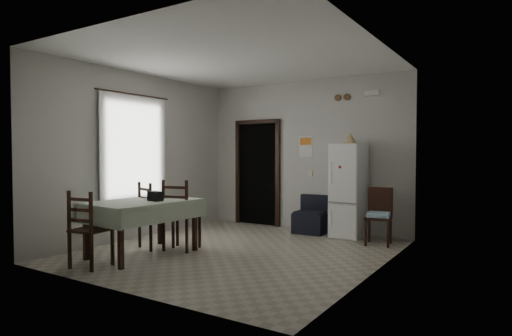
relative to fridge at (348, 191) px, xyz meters
The scene contains 25 objects.
ground 2.34m from the fridge, 118.11° to the right, with size 4.50×4.50×0.00m, color #A69B87.
ceiling 3.01m from the fridge, 118.11° to the right, with size 4.20×4.50×0.02m, color white, non-canonical shape.
wall_back 1.25m from the fridge, 162.75° to the left, with size 4.20×0.02×2.90m, color beige, non-canonical shape.
wall_front 4.35m from the fridge, 103.85° to the right, with size 4.20×0.02×2.90m, color beige, non-canonical shape.
wall_left 3.73m from the fridge, 148.35° to the right, with size 0.02×4.50×2.90m, color beige, non-canonical shape.
wall_right 2.29m from the fridge, 61.01° to the right, with size 0.02×4.50×2.90m, color beige, non-canonical shape.
doorway 2.16m from the fridge, 165.89° to the left, with size 1.06×0.52×2.22m.
window_recess 3.90m from the fridge, 146.19° to the right, with size 0.10×1.20×1.60m, color silver.
curtain 3.81m from the fridge, 145.25° to the right, with size 0.02×1.45×1.85m, color silver.
curtain_rod 4.09m from the fridge, 145.17° to the right, with size 0.02×0.02×1.60m, color black.
calendar 1.30m from the fridge, 162.57° to the left, with size 0.28×0.02×0.40m, color white.
calendar_image 1.36m from the fridge, 162.89° to the left, with size 0.24×0.01×0.14m, color orange.
light_switch 0.97m from the fridge, 160.73° to the left, with size 0.08×0.02×0.12m, color beige.
vent_left 1.75m from the fridge, 137.33° to the left, with size 0.12×0.12×0.03m, color brown.
vent_right 1.73m from the fridge, 116.31° to the left, with size 0.12×0.12×0.03m, color brown.
emergency_light 1.78m from the fridge, 41.26° to the left, with size 0.25×0.07×0.09m, color white.
fridge is the anchor object (origin of this frame).
tan_cone 0.93m from the fridge, 65.57° to the left, with size 0.24×0.24×0.20m, color tan.
navy_seat 0.87m from the fridge, behind, with size 0.58×0.56×0.70m, color black, non-canonical shape.
corner_chair 0.82m from the fridge, 29.12° to the right, with size 0.40×0.40×0.93m, color black, non-canonical shape.
dining_table 3.58m from the fridge, 125.48° to the right, with size 1.00×1.53×0.80m, color #A0B197, non-canonical shape.
black_bag 3.39m from the fridge, 123.73° to the right, with size 0.22×0.13×0.14m, color black.
dining_chair_far_left 3.33m from the fridge, 132.79° to the right, with size 0.44×0.44×1.04m, color black, non-canonical shape.
dining_chair_far_right 2.96m from the fridge, 128.37° to the right, with size 0.47×0.47×1.09m, color black, non-canonical shape.
dining_chair_near_head 4.29m from the fridge, 119.91° to the right, with size 0.43×0.43×1.01m, color black, non-canonical shape.
Camera 1 is at (3.68, -5.31, 1.49)m, focal length 30.00 mm.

